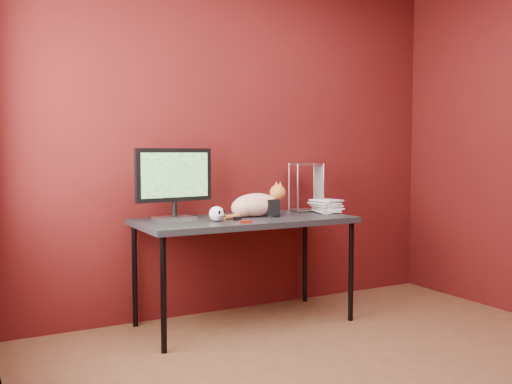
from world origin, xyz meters
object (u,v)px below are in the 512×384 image
book_stack (317,139)px  desk (245,225)px  cat (256,205)px  monitor (174,180)px  skull_mug (217,214)px  speaker (272,209)px

book_stack → desk: bearing=-176.5°
desk → book_stack: 0.87m
book_stack → cat: bearing=-179.7°
desk → monitor: (-0.47, 0.12, 0.32)m
monitor → book_stack: size_ratio=0.51×
skull_mug → book_stack: (0.89, 0.14, 0.50)m
monitor → cat: 0.62m
monitor → skull_mug: (0.21, -0.22, -0.22)m
desk → speaker: 0.23m
cat → book_stack: bearing=1.5°
skull_mug → desk: bearing=-2.4°
speaker → desk: bearing=-176.8°
desk → cat: bearing=17.6°
cat → skull_mug: cat is taller
desk → skull_mug: skull_mug is taller
desk → speaker: speaker is taller
cat → book_stack: book_stack is taller
cat → speaker: (0.09, -0.07, -0.03)m
speaker → book_stack: bearing=21.3°
speaker → book_stack: book_stack is taller
monitor → cat: bearing=-16.0°
desk → skull_mug: (-0.26, -0.10, 0.10)m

